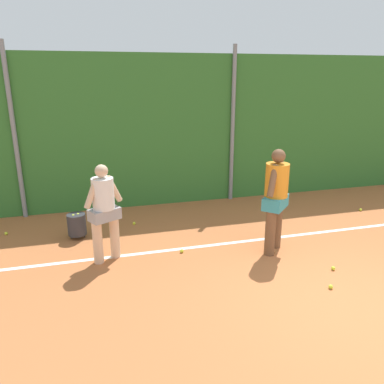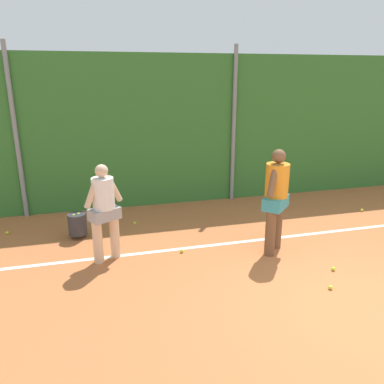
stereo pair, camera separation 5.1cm
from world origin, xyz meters
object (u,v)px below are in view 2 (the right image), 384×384
Objects in this scene: tennis_ball_5 at (333,269)px; tennis_ball_0 at (82,223)px; tennis_ball_3 at (362,210)px; ball_hopper at (77,224)px; tennis_ball_4 at (135,223)px; tennis_ball_1 at (182,251)px; tennis_ball_6 at (330,287)px; player_midcourt at (104,208)px; tennis_ball_7 at (7,233)px; player_foreground_near at (276,196)px.

tennis_ball_0 is at bearing 142.12° from tennis_ball_5.
tennis_ball_5 is at bearing -135.49° from tennis_ball_3.
ball_hopper is 1.26m from tennis_ball_4.
tennis_ball_4 is at bearing 113.38° from tennis_ball_1.
tennis_ball_6 is at bearing -44.79° from tennis_ball_0.
player_midcourt reaches higher than tennis_ball_7.
tennis_ball_7 is (-1.41, 0.53, -0.26)m from ball_hopper.
tennis_ball_1 is 4.77m from tennis_ball_3.
tennis_ball_0 is at bearing 164.54° from tennis_ball_4.
tennis_ball_6 is (0.26, -1.44, -1.04)m from player_foreground_near.
ball_hopper is 4.82m from tennis_ball_5.
player_foreground_near is 5.42m from tennis_ball_7.
tennis_ball_5 is (2.97, -2.87, 0.00)m from tennis_ball_4.
tennis_ball_1 is at bearing -167.44° from tennis_ball_3.
player_midcourt is 25.99× the size of tennis_ball_5.
player_foreground_near reaches higher than ball_hopper.
tennis_ball_0 and tennis_ball_6 have the same top height.
tennis_ball_4 is at bearing 39.37° from player_midcourt.
tennis_ball_3 is at bearing 44.51° from tennis_ball_5.
player_midcourt is 2.08m from tennis_ball_0.
tennis_ball_6 is (3.75, -2.96, -0.26)m from ball_hopper.
player_foreground_near is at bearing 100.18° from tennis_ball_6.
tennis_ball_3 is 5.36m from tennis_ball_4.
tennis_ball_3 is (6.50, -0.14, -0.26)m from ball_hopper.
player_midcourt is (-2.97, 0.43, -0.11)m from player_foreground_near.
ball_hopper is at bearing 149.14° from tennis_ball_5.
tennis_ball_1 is at bearing 150.55° from tennis_ball_5.
tennis_ball_1 and tennis_ball_3 have the same top height.
tennis_ball_4 is (1.12, -0.31, 0.00)m from tennis_ball_0.
tennis_ball_7 is at bearing 175.15° from tennis_ball_3.
player_foreground_near is at bearing -23.63° from ball_hopper.
player_midcourt is 25.99× the size of tennis_ball_0.
tennis_ball_0 is (-0.47, 1.80, -0.93)m from player_midcourt.
tennis_ball_5 and tennis_ball_7 have the same top height.
player_foreground_near reaches higher than tennis_ball_1.
player_foreground_near reaches higher than tennis_ball_5.
tennis_ball_0 is at bearing 6.94° from tennis_ball_7.
tennis_ball_1 is at bearing -30.91° from player_midcourt.
ball_hopper is 7.78× the size of tennis_ball_3.
tennis_ball_4 is 1.00× the size of tennis_ball_7.
ball_hopper is at bearing -161.18° from tennis_ball_4.
player_midcourt is 2.69m from tennis_ball_7.
player_foreground_near is at bearing -33.00° from tennis_ball_0.
tennis_ball_0 is at bearing 133.62° from tennis_ball_1.
tennis_ball_1 is 2.62m from tennis_ball_5.
tennis_ball_4 is at bearing 174.21° from tennis_ball_3.
tennis_ball_3 is (5.98, 0.95, -0.93)m from player_midcourt.
tennis_ball_7 is at bearing 152.36° from tennis_ball_1.
tennis_ball_6 is (3.70, -3.67, 0.00)m from tennis_ball_0.
tennis_ball_5 is (4.14, -2.47, -0.26)m from ball_hopper.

